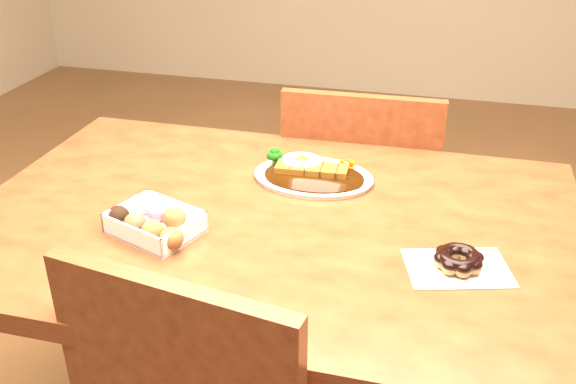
% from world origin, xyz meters
% --- Properties ---
extents(table, '(1.20, 0.80, 0.75)m').
position_xyz_m(table, '(0.00, 0.00, 0.65)').
color(table, '#542310').
rests_on(table, ground).
extents(chair_far, '(0.43, 0.43, 0.87)m').
position_xyz_m(chair_far, '(0.11, 0.53, 0.48)').
color(chair_far, '#542310').
rests_on(chair_far, ground).
extents(katsu_curry_plate, '(0.26, 0.19, 0.05)m').
position_xyz_m(katsu_curry_plate, '(0.04, 0.18, 0.76)').
color(katsu_curry_plate, white).
rests_on(katsu_curry_plate, table).
extents(donut_box, '(0.19, 0.17, 0.04)m').
position_xyz_m(donut_box, '(-0.20, -0.12, 0.77)').
color(donut_box, white).
rests_on(donut_box, table).
extents(pon_de_ring, '(0.20, 0.17, 0.03)m').
position_xyz_m(pon_de_ring, '(0.36, -0.10, 0.77)').
color(pon_de_ring, silver).
rests_on(pon_de_ring, table).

